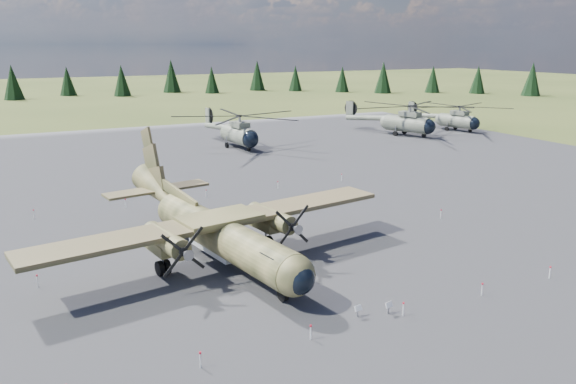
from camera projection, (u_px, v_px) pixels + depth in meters
name	position (u px, v px, depth m)	size (l,w,h in m)	color
ground	(272.00, 247.00, 42.90)	(500.00, 500.00, 0.00)	brown
apron	(227.00, 213.00, 51.58)	(120.00, 120.00, 0.04)	slate
transport_plane	(213.00, 226.00, 39.90)	(26.89, 24.22, 8.86)	#383A1F
helicopter_near	(238.00, 125.00, 82.82)	(21.23, 24.07, 5.03)	gray
helicopter_mid	(407.00, 114.00, 94.25)	(26.40, 26.40, 5.18)	gray
helicopter_far	(457.00, 113.00, 99.82)	(21.07, 22.45, 4.52)	gray
info_placard_left	(358.00, 309.00, 31.81)	(0.48, 0.24, 0.72)	gray
info_placard_right	(389.00, 306.00, 32.17)	(0.51, 0.29, 0.75)	gray
barrier_fence	(267.00, 242.00, 42.51)	(33.12, 29.62, 0.85)	white
treeline	(308.00, 200.00, 38.11)	(308.41, 302.52, 10.86)	black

